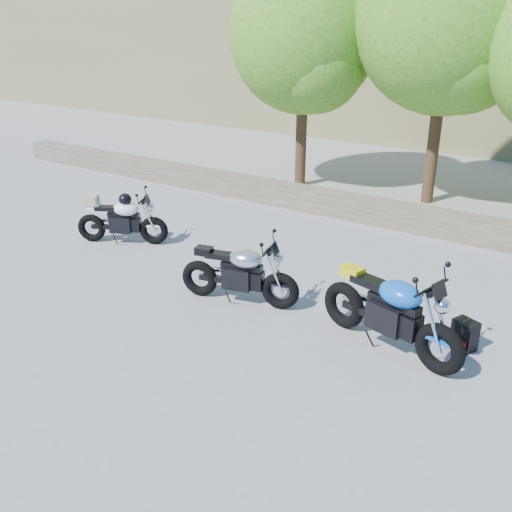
# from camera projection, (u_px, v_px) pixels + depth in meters

# --- Properties ---
(ground) EXTENTS (90.00, 90.00, 0.00)m
(ground) POSITION_uv_depth(u_px,v_px,m) (207.00, 322.00, 8.39)
(ground) COLOR gray
(ground) RESTS_ON ground
(stone_wall) EXTENTS (22.00, 0.55, 0.50)m
(stone_wall) POSITION_uv_depth(u_px,v_px,m) (361.00, 209.00, 12.52)
(stone_wall) COLOR brown
(stone_wall) RESTS_ON ground
(tree_decid_left) EXTENTS (3.67, 3.67, 5.62)m
(tree_decid_left) POSITION_uv_depth(u_px,v_px,m) (307.00, 39.00, 13.68)
(tree_decid_left) COLOR #382314
(tree_decid_left) RESTS_ON ground
(tree_decid_mid) EXTENTS (4.08, 4.08, 6.24)m
(tree_decid_mid) POSITION_uv_depth(u_px,v_px,m) (452.00, 22.00, 12.15)
(tree_decid_mid) COLOR #382314
(tree_decid_mid) RESTS_ON ground
(silver_bike) EXTENTS (1.93, 0.73, 0.98)m
(silver_bike) POSITION_uv_depth(u_px,v_px,m) (240.00, 274.00, 8.81)
(silver_bike) COLOR black
(silver_bike) RESTS_ON ground
(white_bike) EXTENTS (1.70, 0.95, 1.02)m
(white_bike) POSITION_uv_depth(u_px,v_px,m) (121.00, 219.00, 11.14)
(white_bike) COLOR black
(white_bike) RESTS_ON ground
(blue_bike) EXTENTS (2.21, 0.88, 1.13)m
(blue_bike) POSITION_uv_depth(u_px,v_px,m) (391.00, 312.00, 7.52)
(blue_bike) COLOR black
(blue_bike) RESTS_ON ground
(backpack) EXTENTS (0.37, 0.36, 0.42)m
(backpack) POSITION_uv_depth(u_px,v_px,m) (464.00, 335.00, 7.65)
(backpack) COLOR black
(backpack) RESTS_ON ground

